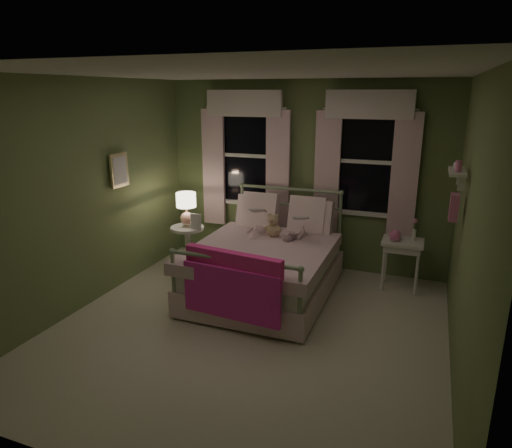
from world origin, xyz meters
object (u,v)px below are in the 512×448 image
at_px(bed, 266,264).
at_px(teddy_bear, 273,227).
at_px(nightstand_left, 188,243).
at_px(child_right, 298,218).
at_px(nightstand_right, 402,248).
at_px(table_lamp, 186,205).
at_px(child_left, 257,211).

bearing_deg(bed, teddy_bear, 90.00).
bearing_deg(nightstand_left, child_right, 4.22).
bearing_deg(nightstand_right, bed, -154.10).
height_order(nightstand_left, table_lamp, table_lamp).
bearing_deg(nightstand_right, nightstand_left, -171.03).
relative_size(child_left, table_lamp, 1.68).
relative_size(nightstand_left, nightstand_right, 1.02).
bearing_deg(nightstand_left, child_left, 6.60).
xyz_separation_m(child_left, nightstand_right, (1.83, 0.33, -0.39)).
height_order(teddy_bear, nightstand_left, teddy_bear).
bearing_deg(table_lamp, child_right, 4.22).
xyz_separation_m(bed, table_lamp, (-1.27, 0.31, 0.57)).
xyz_separation_m(child_left, nightstand_left, (-0.99, -0.11, -0.53)).
bearing_deg(nightstand_left, nightstand_right, 8.97).
bearing_deg(child_left, nightstand_left, -2.56).
bearing_deg(nightstand_left, table_lamp, 0.00).
distance_m(child_left, nightstand_right, 1.90).
distance_m(nightstand_left, table_lamp, 0.54).
height_order(nightstand_left, nightstand_right, same).
xyz_separation_m(child_left, teddy_bear, (0.28, -0.16, -0.15)).
distance_m(bed, child_right, 0.72).
height_order(child_left, table_lamp, child_left).
height_order(child_left, nightstand_right, child_left).
distance_m(bed, nightstand_left, 1.30).
distance_m(bed, table_lamp, 1.42).
distance_m(child_right, nightstand_left, 1.62).
bearing_deg(bed, child_left, 123.60).
height_order(child_left, teddy_bear, child_left).
xyz_separation_m(teddy_bear, nightstand_right, (1.55, 0.49, -0.24)).
bearing_deg(child_left, nightstand_right, -178.94).
relative_size(child_left, nightstand_left, 1.15).
bearing_deg(child_right, child_left, 14.95).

